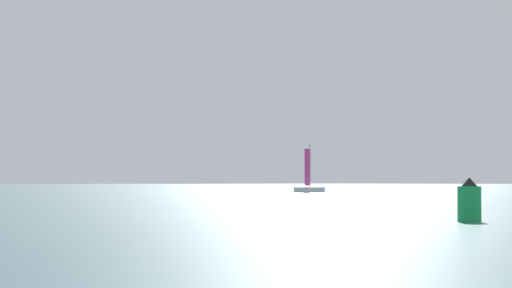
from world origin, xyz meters
name	(u,v)px	position (x,y,z in m)	size (l,w,h in m)	color
distant_headland	(36,171)	(-230.32, 1575.51, 16.64)	(1147.32, 218.00, 33.28)	#60665B
channel_buoy	(469,202)	(11.60, 51.28, 1.13)	(1.31, 1.31, 2.48)	#19994C
small_sailboat	(309,188)	(18.96, 222.93, 0.83)	(7.08, 8.68, 10.09)	white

